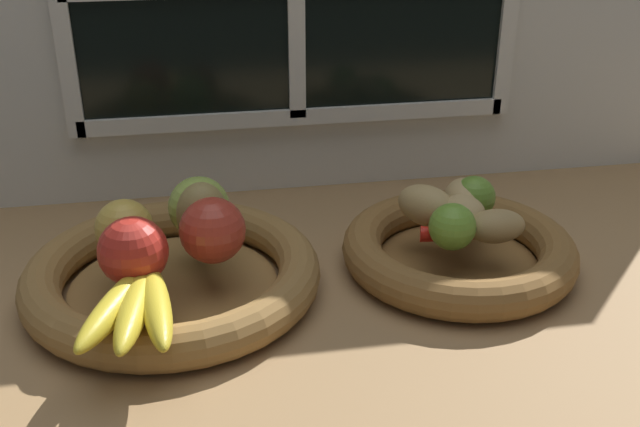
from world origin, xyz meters
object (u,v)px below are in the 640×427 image
(chili_pepper, at_px, (462,236))
(apple_red_right, at_px, (213,230))
(apple_golden_left, at_px, (124,228))
(potato_large, at_px, (462,215))
(potato_small, at_px, (496,226))
(fruit_bowl_right, at_px, (458,250))
(apple_green_back, at_px, (199,207))
(potato_back, at_px, (465,198))
(pear_brown, at_px, (202,215))
(potato_oblong, at_px, (427,206))
(banana_bunch_front, at_px, (136,303))
(lime_far, at_px, (474,197))
(fruit_bowl_left, at_px, (173,275))
(lime_near, at_px, (452,227))
(apple_red_front, at_px, (133,251))

(chili_pepper, bearing_deg, apple_red_right, -166.09)
(apple_golden_left, bearing_deg, potato_large, -2.08)
(potato_small, height_order, chili_pepper, potato_small)
(fruit_bowl_right, xyz_separation_m, apple_green_back, (-0.32, 0.05, 0.06))
(apple_red_right, bearing_deg, potato_back, 10.88)
(potato_large, bearing_deg, pear_brown, 176.54)
(apple_red_right, bearing_deg, apple_golden_left, 161.56)
(pear_brown, height_order, potato_oblong, pear_brown)
(apple_green_back, height_order, banana_bunch_front, apple_green_back)
(fruit_bowl_right, bearing_deg, lime_far, 52.13)
(fruit_bowl_left, relative_size, fruit_bowl_right, 1.19)
(potato_back, bearing_deg, chili_pepper, -111.42)
(apple_red_right, relative_size, banana_bunch_front, 0.43)
(banana_bunch_front, xyz_separation_m, potato_small, (0.42, 0.09, 0.01))
(apple_green_back, xyz_separation_m, banana_bunch_front, (-0.07, -0.17, -0.02))
(apple_golden_left, xyz_separation_m, lime_near, (0.38, -0.05, -0.01))
(apple_red_front, xyz_separation_m, apple_golden_left, (-0.01, 0.07, -0.00))
(lime_near, relative_size, chili_pepper, 0.56)
(banana_bunch_front, xyz_separation_m, potato_large, (0.39, 0.12, 0.01))
(fruit_bowl_right, bearing_deg, apple_red_right, -176.48)
(potato_small, bearing_deg, apple_golden_left, 173.93)
(apple_golden_left, relative_size, banana_bunch_front, 0.38)
(fruit_bowl_left, bearing_deg, apple_green_back, 53.29)
(fruit_bowl_left, height_order, lime_far, lime_far)
(apple_red_front, relative_size, pear_brown, 0.94)
(fruit_bowl_right, distance_m, banana_bunch_front, 0.41)
(apple_red_front, distance_m, lime_near, 0.37)
(apple_golden_left, relative_size, lime_far, 1.22)
(apple_green_back, distance_m, lime_far, 0.35)
(pear_brown, bearing_deg, fruit_bowl_right, -3.46)
(fruit_bowl_left, xyz_separation_m, potato_large, (0.36, 0.00, 0.05))
(fruit_bowl_left, distance_m, potato_back, 0.38)
(apple_red_right, xyz_separation_m, banana_bunch_front, (-0.08, -0.10, -0.02))
(banana_bunch_front, distance_m, chili_pepper, 0.39)
(apple_golden_left, relative_size, potato_back, 0.93)
(apple_red_right, relative_size, potato_oblong, 0.93)
(pear_brown, distance_m, banana_bunch_front, 0.16)
(apple_golden_left, bearing_deg, fruit_bowl_right, -2.08)
(chili_pepper, bearing_deg, potato_back, 84.71)
(potato_oblong, distance_m, lime_near, 0.07)
(potato_back, relative_size, potato_large, 1.15)
(apple_green_back, xyz_separation_m, apple_golden_left, (-0.09, -0.03, -0.00))
(lime_far, bearing_deg, apple_red_right, -170.30)
(apple_red_front, xyz_separation_m, lime_near, (0.37, 0.02, -0.01))
(apple_green_back, relative_size, potato_oblong, 0.91)
(apple_green_back, height_order, pear_brown, pear_brown)
(apple_red_front, bearing_deg, banana_bunch_front, -86.70)
(fruit_bowl_left, distance_m, apple_red_front, 0.09)
(apple_red_front, distance_m, potato_large, 0.40)
(pear_brown, distance_m, lime_far, 0.35)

